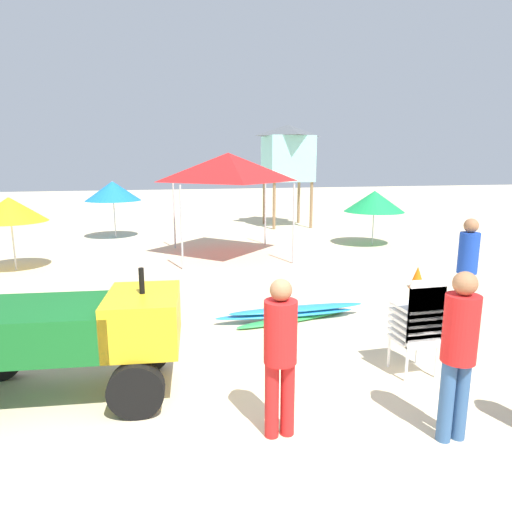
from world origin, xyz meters
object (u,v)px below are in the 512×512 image
utility_cart (71,332)px  lifeguard_near_left (467,263)px  lifeguard_near_center (280,349)px  traffic_cone_near (417,277)px  stacked_plastic_chairs (420,320)px  popup_canopy (228,167)px  lifeguard_tower (288,153)px  lifeguard_far_right (459,346)px  beach_umbrella_mid (374,201)px  beach_umbrella_left (10,209)px  beach_umbrella_far (113,191)px  surfboard_pile (292,314)px

utility_cart → lifeguard_near_left: bearing=10.0°
lifeguard_near_center → traffic_cone_near: lifeguard_near_center is taller
stacked_plastic_chairs → popup_canopy: size_ratio=0.44×
popup_canopy → lifeguard_tower: (3.42, 5.34, 0.49)m
lifeguard_far_right → beach_umbrella_mid: (4.29, 9.72, 0.44)m
utility_cart → beach_umbrella_left: beach_umbrella_left is taller
lifeguard_near_center → beach_umbrella_left: (-4.41, 8.15, 0.61)m
lifeguard_far_right → lifeguard_near_center: bearing=164.0°
lifeguard_near_center → beach_umbrella_far: bearing=100.3°
utility_cart → lifeguard_tower: 14.55m
lifeguard_far_right → traffic_cone_near: lifeguard_far_right is taller
beach_umbrella_mid → stacked_plastic_chairs: bearing=-114.5°
stacked_plastic_chairs → traffic_cone_near: 4.29m
utility_cart → beach_umbrella_left: bearing=108.8°
lifeguard_tower → traffic_cone_near: (-0.14, -9.71, -2.75)m
utility_cart → stacked_plastic_chairs: utility_cart is taller
surfboard_pile → beach_umbrella_mid: size_ratio=1.37×
lifeguard_far_right → traffic_cone_near: 5.61m
surfboard_pile → beach_umbrella_far: 10.25m
utility_cart → beach_umbrella_mid: (7.97, 7.96, 0.63)m
beach_umbrella_far → traffic_cone_near: (6.66, -8.27, -1.41)m
stacked_plastic_chairs → surfboard_pile: stacked_plastic_chairs is taller
stacked_plastic_chairs → lifeguard_far_right: lifeguard_far_right is taller
lifeguard_near_left → beach_umbrella_mid: size_ratio=0.92×
lifeguard_near_left → lifeguard_tower: 11.90m
stacked_plastic_chairs → beach_umbrella_far: size_ratio=0.65×
lifeguard_far_right → beach_umbrella_left: (-6.02, 8.62, 0.55)m
beach_umbrella_mid → beach_umbrella_far: 8.86m
traffic_cone_near → popup_canopy: bearing=126.9°
lifeguard_near_center → beach_umbrella_mid: 10.99m
stacked_plastic_chairs → traffic_cone_near: size_ratio=2.69×
lifeguard_tower → beach_umbrella_left: (-8.92, -5.93, -1.46)m
utility_cart → popup_canopy: popup_canopy is taller
lifeguard_near_center → beach_umbrella_mid: (5.90, 9.26, 0.50)m
lifeguard_near_center → beach_umbrella_left: bearing=118.4°
surfboard_pile → lifeguard_near_center: 3.40m
beach_umbrella_left → lifeguard_far_right: bearing=-55.1°
lifeguard_tower → lifeguard_near_center: bearing=-107.7°
lifeguard_tower → beach_umbrella_mid: bearing=-73.9°
popup_canopy → lifeguard_tower: lifeguard_tower is taller
lifeguard_near_left → beach_umbrella_left: bearing=145.2°
lifeguard_far_right → beach_umbrella_far: (-3.90, 13.10, 0.68)m
stacked_plastic_chairs → popup_canopy: (-0.96, 7.93, 1.75)m
beach_umbrella_left → traffic_cone_near: 9.64m
utility_cart → traffic_cone_near: utility_cart is taller
beach_umbrella_left → utility_cart: bearing=-71.2°
traffic_cone_near → lifeguard_near_center: bearing=-135.0°
utility_cart → lifeguard_near_center: lifeguard_near_center is taller
popup_canopy → lifeguard_far_right: bearing=-86.8°
lifeguard_near_left → beach_umbrella_far: (-6.22, 10.28, 0.63)m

